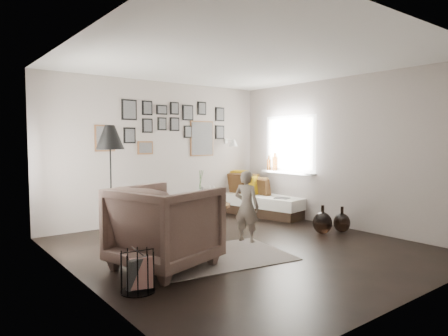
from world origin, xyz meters
TOP-DOWN VIEW (x-y plane):
  - ground at (0.00, 0.00)m, footprint 4.80×4.80m
  - wall_back at (0.00, 2.40)m, footprint 4.50×0.00m
  - wall_front at (0.00, -2.40)m, footprint 4.50×0.00m
  - wall_left at (-2.25, 0.00)m, footprint 0.00×4.80m
  - wall_right at (2.25, 0.00)m, footprint 0.00×4.80m
  - ceiling at (0.00, 0.00)m, footprint 4.80×4.80m
  - door_left at (-2.23, 1.20)m, footprint 0.00×2.14m
  - window_right at (2.18, 1.34)m, footprint 0.15×1.32m
  - gallery_wall at (0.29, 2.38)m, footprint 2.74×0.03m
  - wall_sconce at (1.55, 2.13)m, footprint 0.18×0.36m
  - rug at (-0.55, -0.14)m, footprint 1.98×1.55m
  - pedestal_table at (-0.17, 0.64)m, footprint 0.71×0.71m
  - vase at (-0.25, 0.66)m, footprint 0.20×0.20m
  - candles at (-0.06, 0.64)m, footprint 0.12×0.12m
  - daybed at (1.94, 1.71)m, footprint 1.11×1.92m
  - magazine_on_daybed at (1.89, 1.07)m, footprint 0.28×0.32m
  - armchair at (-1.30, -0.09)m, footprint 1.34×1.32m
  - armchair_cushion at (-1.27, -0.04)m, footprint 0.55×0.56m
  - floor_lamp at (-1.38, 1.34)m, footprint 0.40×0.40m
  - magazine_basket at (-1.90, -0.60)m, footprint 0.37×0.37m
  - demijohn_large at (1.56, -0.15)m, footprint 0.31×0.31m
  - demijohn_small at (1.91, -0.27)m, footprint 0.28×0.28m
  - child at (0.25, 0.21)m, footprint 0.38×0.46m

SIDE VIEW (x-z plane):
  - ground at x=0.00m, z-range 0.00..0.00m
  - rug at x=-0.55m, z-range 0.00..0.01m
  - demijohn_small at x=1.91m, z-range -0.05..0.37m
  - demijohn_large at x=1.56m, z-range -0.05..0.42m
  - magazine_basket at x=-1.90m, z-range 0.00..0.41m
  - pedestal_table at x=-0.17m, z-range -0.02..0.54m
  - daybed at x=1.94m, z-range -0.16..0.72m
  - magazine_on_daybed at x=1.89m, z-range 0.41..0.42m
  - armchair_cushion at x=-1.27m, z-range 0.38..0.58m
  - armchair at x=-1.30m, z-range 0.00..0.99m
  - child at x=0.25m, z-range 0.00..1.07m
  - candles at x=-0.06m, z-range 0.56..0.82m
  - vase at x=-0.25m, z-range 0.46..0.97m
  - window_right at x=2.18m, z-range 0.28..1.58m
  - door_left at x=-2.23m, z-range -0.02..2.12m
  - wall_back at x=0.00m, z-range -0.95..3.55m
  - wall_front at x=0.00m, z-range -0.95..3.55m
  - wall_left at x=-2.25m, z-range -1.10..3.70m
  - wall_right at x=2.25m, z-range -1.10..3.70m
  - wall_sconce at x=1.55m, z-range 1.38..1.54m
  - floor_lamp at x=-1.38m, z-range 0.63..2.36m
  - gallery_wall at x=0.29m, z-range 1.20..2.28m
  - ceiling at x=0.00m, z-range 2.60..2.60m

